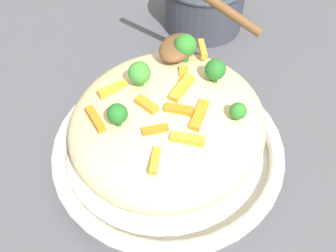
% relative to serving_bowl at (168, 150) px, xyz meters
% --- Properties ---
extents(ground_plane, '(2.40, 2.40, 0.00)m').
position_rel_serving_bowl_xyz_m(ground_plane, '(0.00, 0.00, -0.02)').
color(ground_plane, '#4C4C51').
extents(serving_bowl, '(0.29, 0.29, 0.04)m').
position_rel_serving_bowl_xyz_m(serving_bowl, '(0.00, 0.00, 0.00)').
color(serving_bowl, white).
rests_on(serving_bowl, ground_plane).
extents(pasta_mound, '(0.24, 0.22, 0.08)m').
position_rel_serving_bowl_xyz_m(pasta_mound, '(0.00, 0.00, 0.05)').
color(pasta_mound, '#DBC689').
rests_on(pasta_mound, serving_bowl).
extents(carrot_piece_0, '(0.04, 0.02, 0.01)m').
position_rel_serving_bowl_xyz_m(carrot_piece_0, '(0.01, 0.04, 0.09)').
color(carrot_piece_0, orange).
rests_on(carrot_piece_0, pasta_mound).
extents(carrot_piece_1, '(0.02, 0.03, 0.01)m').
position_rel_serving_bowl_xyz_m(carrot_piece_1, '(0.02, -0.02, 0.10)').
color(carrot_piece_1, orange).
rests_on(carrot_piece_1, pasta_mound).
extents(carrot_piece_2, '(0.03, 0.03, 0.01)m').
position_rel_serving_bowl_xyz_m(carrot_piece_2, '(0.01, -0.06, 0.09)').
color(carrot_piece_2, orange).
rests_on(carrot_piece_2, pasta_mound).
extents(carrot_piece_3, '(0.03, 0.02, 0.01)m').
position_rel_serving_bowl_xyz_m(carrot_piece_3, '(-0.04, -0.00, 0.09)').
color(carrot_piece_3, orange).
rests_on(carrot_piece_3, pasta_mound).
extents(carrot_piece_4, '(0.03, 0.02, 0.01)m').
position_rel_serving_bowl_xyz_m(carrot_piece_4, '(0.08, 0.02, 0.09)').
color(carrot_piece_4, orange).
rests_on(carrot_piece_4, pasta_mound).
extents(carrot_piece_5, '(0.02, 0.03, 0.01)m').
position_rel_serving_bowl_xyz_m(carrot_piece_5, '(0.01, 0.02, 0.10)').
color(carrot_piece_5, orange).
rests_on(carrot_piece_5, pasta_mound).
extents(carrot_piece_6, '(0.03, 0.02, 0.01)m').
position_rel_serving_bowl_xyz_m(carrot_piece_6, '(-0.10, -0.00, 0.09)').
color(carrot_piece_6, orange).
rests_on(carrot_piece_6, pasta_mound).
extents(carrot_piece_7, '(0.02, 0.04, 0.01)m').
position_rel_serving_bowl_xyz_m(carrot_piece_7, '(0.04, 0.04, 0.09)').
color(carrot_piece_7, orange).
rests_on(carrot_piece_7, pasta_mound).
extents(carrot_piece_8, '(0.03, 0.03, 0.01)m').
position_rel_serving_bowl_xyz_m(carrot_piece_8, '(0.06, -0.06, 0.09)').
color(carrot_piece_8, orange).
rests_on(carrot_piece_8, pasta_mound).
extents(carrot_piece_9, '(0.02, 0.02, 0.01)m').
position_rel_serving_bowl_xyz_m(carrot_piece_9, '(0.05, 0.01, 0.09)').
color(carrot_piece_9, orange).
rests_on(carrot_piece_9, pasta_mound).
extents(carrot_piece_10, '(0.04, 0.01, 0.01)m').
position_rel_serving_bowl_xyz_m(carrot_piece_10, '(-0.02, 0.01, 0.10)').
color(carrot_piece_10, orange).
rests_on(carrot_piece_10, pasta_mound).
extents(broccoli_floret_0, '(0.02, 0.02, 0.03)m').
position_rel_serving_bowl_xyz_m(broccoli_floret_0, '(0.05, -0.03, 0.10)').
color(broccoli_floret_0, '#205B1C').
rests_on(broccoli_floret_0, pasta_mound).
extents(broccoli_floret_1, '(0.03, 0.03, 0.03)m').
position_rel_serving_bowl_xyz_m(broccoli_floret_1, '(-0.01, -0.04, 0.11)').
color(broccoli_floret_1, '#377928').
rests_on(broccoli_floret_1, pasta_mound).
extents(broccoli_floret_2, '(0.03, 0.03, 0.04)m').
position_rel_serving_bowl_xyz_m(broccoli_floret_2, '(-0.08, -0.01, 0.11)').
color(broccoli_floret_2, '#296820').
rests_on(broccoli_floret_2, pasta_mound).
extents(broccoli_floret_3, '(0.02, 0.02, 0.02)m').
position_rel_serving_bowl_xyz_m(broccoli_floret_3, '(-0.01, 0.08, 0.10)').
color(broccoli_floret_3, '#296820').
rests_on(broccoli_floret_3, pasta_mound).
extents(broccoli_floret_4, '(0.02, 0.02, 0.03)m').
position_rel_serving_bowl_xyz_m(broccoli_floret_4, '(-0.05, 0.03, 0.10)').
color(broccoli_floret_4, '#205B1C').
rests_on(broccoli_floret_4, pasta_mound).
extents(serving_spoon, '(0.12, 0.16, 0.07)m').
position_rel_serving_bowl_xyz_m(serving_spoon, '(-0.10, -0.02, 0.11)').
color(serving_spoon, brown).
rests_on(serving_spoon, pasta_mound).
extents(companion_bowl, '(0.14, 0.14, 0.09)m').
position_rel_serving_bowl_xyz_m(companion_bowl, '(-0.30, -0.07, 0.03)').
color(companion_bowl, '#333842').
rests_on(companion_bowl, ground_plane).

